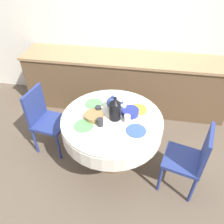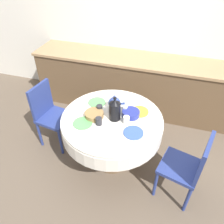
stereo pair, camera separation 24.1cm
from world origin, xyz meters
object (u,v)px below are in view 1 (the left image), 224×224
(chair_left, at_px, (191,158))
(teapot, at_px, (113,103))
(chair_right, at_px, (45,118))
(coffee_carafe, at_px, (115,109))

(chair_left, height_order, teapot, teapot)
(chair_left, distance_m, teapot, 1.05)
(chair_right, xyz_separation_m, teapot, (0.89, 0.03, 0.33))
(coffee_carafe, relative_size, teapot, 1.48)
(coffee_carafe, xyz_separation_m, teapot, (-0.05, 0.17, -0.04))
(chair_left, distance_m, chair_right, 1.84)
(teapot, bearing_deg, coffee_carafe, -73.01)
(chair_left, xyz_separation_m, teapot, (-0.91, 0.40, 0.33))
(coffee_carafe, distance_m, teapot, 0.19)
(coffee_carafe, bearing_deg, chair_left, -14.52)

